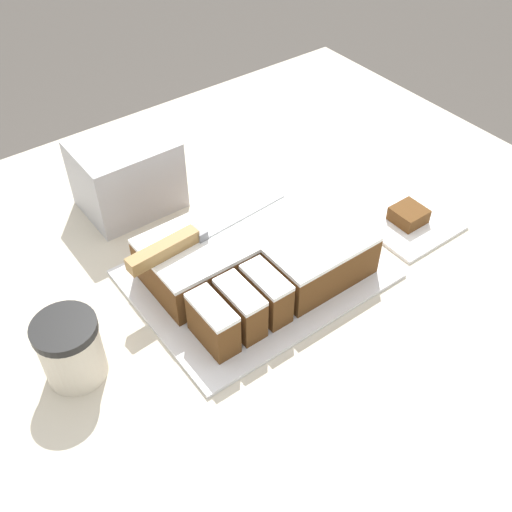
# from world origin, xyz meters

# --- Properties ---
(countertop) EXTENTS (1.40, 1.10, 0.90)m
(countertop) POSITION_xyz_m (0.00, 0.00, 0.45)
(countertop) COLOR beige
(countertop) RESTS_ON ground_plane
(cake_board) EXTENTS (0.38, 0.30, 0.01)m
(cake_board) POSITION_xyz_m (0.05, -0.02, 0.91)
(cake_board) COLOR silver
(cake_board) RESTS_ON countertop
(cake) EXTENTS (0.32, 0.23, 0.07)m
(cake) POSITION_xyz_m (0.05, -0.02, 0.95)
(cake) COLOR brown
(cake) RESTS_ON cake_board
(knife) EXTENTS (0.29, 0.04, 0.02)m
(knife) POSITION_xyz_m (-0.06, 0.03, 0.99)
(knife) COLOR silver
(knife) RESTS_ON cake
(coffee_cup) EXTENTS (0.09, 0.09, 0.10)m
(coffee_cup) POSITION_xyz_m (-0.27, -0.02, 0.95)
(coffee_cup) COLOR beige
(coffee_cup) RESTS_ON countertop
(paper_napkin) EXTENTS (0.15, 0.15, 0.01)m
(paper_napkin) POSITION_xyz_m (0.34, -0.08, 0.91)
(paper_napkin) COLOR white
(paper_napkin) RESTS_ON countertop
(brownie) EXTENTS (0.05, 0.05, 0.03)m
(brownie) POSITION_xyz_m (0.34, -0.08, 0.92)
(brownie) COLOR brown
(brownie) RESTS_ON paper_napkin
(storage_box) EXTENTS (0.17, 0.14, 0.13)m
(storage_box) POSITION_xyz_m (-0.03, 0.26, 0.97)
(storage_box) COLOR #B2B2B7
(storage_box) RESTS_ON countertop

